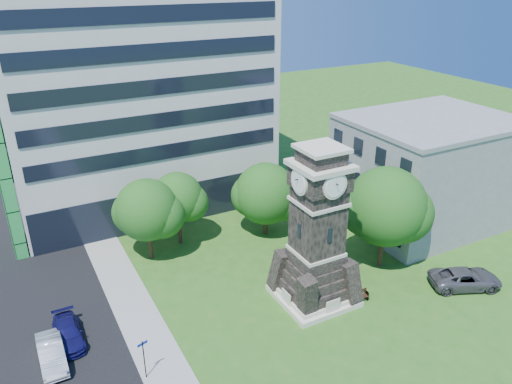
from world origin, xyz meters
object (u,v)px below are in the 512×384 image
clock_tower (317,237)px  street_sign (144,355)px  park_bench (357,297)px  car_street_north (68,333)px  car_east_lot (465,278)px  car_street_mid (52,354)px

clock_tower → street_sign: 14.27m
park_bench → street_sign: size_ratio=0.67×
park_bench → street_sign: bearing=-174.7°
car_street_north → car_east_lot: 29.82m
clock_tower → park_bench: 5.76m
car_street_north → park_bench: car_street_north is taller
clock_tower → park_bench: clock_tower is taller
car_street_mid → street_sign: size_ratio=1.54×
clock_tower → car_street_mid: (-18.58, 2.13, -4.57)m
clock_tower → street_sign: (-13.70, -1.95, -3.51)m
car_street_north → car_east_lot: (28.68, -8.18, 0.13)m
park_bench → car_street_mid: bearing=174.5°
clock_tower → car_east_lot: clock_tower is taller
clock_tower → street_sign: bearing=-171.9°
car_street_mid → car_east_lot: 30.64m
street_sign → car_street_mid: bearing=124.1°
clock_tower → car_street_mid: 19.25m
clock_tower → car_street_north: (-17.33, 3.75, -4.64)m
car_street_north → street_sign: street_sign is taller
clock_tower → car_street_mid: bearing=173.5°
car_street_mid → car_east_lot: bearing=-12.4°
car_street_north → street_sign: size_ratio=1.55×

